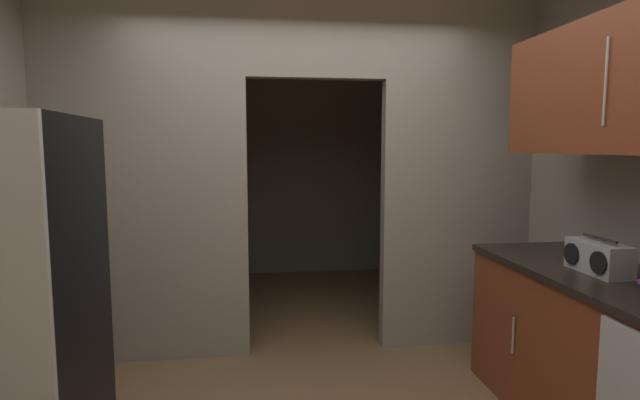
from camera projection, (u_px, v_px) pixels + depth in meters
kitchen_partition at (293, 164)px, 3.68m from camera, size 3.72×0.12×2.73m
adjoining_room_shell at (284, 167)px, 5.42m from camera, size 3.72×2.50×2.73m
lower_cabinet_run at (620, 369)px, 2.49m from camera, size 0.70×2.00×0.92m
upper_cabinet_counterside at (640, 82)px, 2.33m from camera, size 0.36×1.80×0.69m
boombox at (598, 257)px, 2.59m from camera, size 0.17×0.36×0.20m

